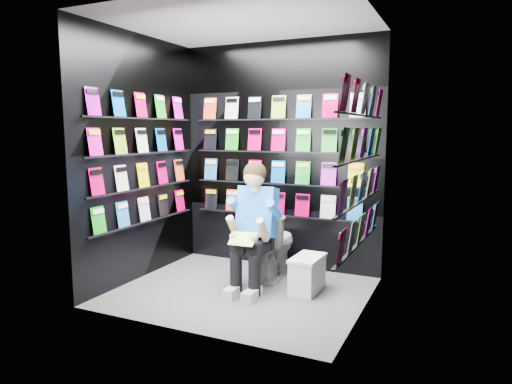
% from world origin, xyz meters
% --- Properties ---
extents(floor, '(2.40, 2.40, 0.00)m').
position_xyz_m(floor, '(0.00, 0.00, 0.00)').
color(floor, '#5C5C5A').
rests_on(floor, ground).
extents(ceiling, '(2.40, 2.40, 0.00)m').
position_xyz_m(ceiling, '(0.00, 0.00, 2.60)').
color(ceiling, white).
rests_on(ceiling, floor).
extents(wall_back, '(2.40, 0.04, 2.60)m').
position_xyz_m(wall_back, '(0.00, 1.00, 1.30)').
color(wall_back, black).
rests_on(wall_back, floor).
extents(wall_front, '(2.40, 0.04, 2.60)m').
position_xyz_m(wall_front, '(0.00, -1.00, 1.30)').
color(wall_front, black).
rests_on(wall_front, floor).
extents(wall_left, '(0.04, 2.00, 2.60)m').
position_xyz_m(wall_left, '(-1.20, 0.00, 1.30)').
color(wall_left, black).
rests_on(wall_left, floor).
extents(wall_right, '(0.04, 2.00, 2.60)m').
position_xyz_m(wall_right, '(1.20, 0.00, 1.30)').
color(wall_right, black).
rests_on(wall_right, floor).
extents(comics_back, '(2.10, 0.06, 1.37)m').
position_xyz_m(comics_back, '(0.00, 0.97, 1.31)').
color(comics_back, '#BA004D').
rests_on(comics_back, wall_back).
extents(comics_left, '(0.06, 1.70, 1.37)m').
position_xyz_m(comics_left, '(-1.17, 0.00, 1.31)').
color(comics_left, '#BA004D').
rests_on(comics_left, wall_left).
extents(comics_right, '(0.06, 1.70, 1.37)m').
position_xyz_m(comics_right, '(1.17, 0.00, 1.31)').
color(comics_right, '#BA004D').
rests_on(comics_right, wall_right).
extents(toilet, '(0.47, 0.78, 0.73)m').
position_xyz_m(toilet, '(0.09, 0.58, 0.37)').
color(toilet, white).
rests_on(toilet, floor).
extents(longbox, '(0.26, 0.45, 0.33)m').
position_xyz_m(longbox, '(0.60, 0.27, 0.16)').
color(longbox, silver).
rests_on(longbox, floor).
extents(longbox_lid, '(0.28, 0.47, 0.03)m').
position_xyz_m(longbox_lid, '(0.60, 0.27, 0.34)').
color(longbox_lid, silver).
rests_on(longbox_lid, longbox).
extents(reader, '(0.57, 0.79, 1.39)m').
position_xyz_m(reader, '(0.09, 0.20, 0.77)').
color(reader, blue).
rests_on(reader, toilet).
extents(held_comic, '(0.26, 0.16, 0.11)m').
position_xyz_m(held_comic, '(0.09, -0.15, 0.58)').
color(held_comic, green).
rests_on(held_comic, reader).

